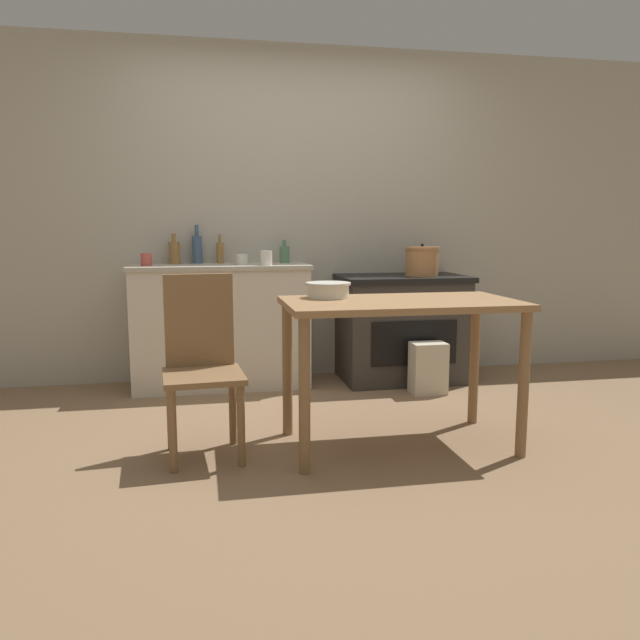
% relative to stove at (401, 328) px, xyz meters
% --- Properties ---
extents(ground_plane, '(14.00, 14.00, 0.00)m').
position_rel_stove_xyz_m(ground_plane, '(-0.78, -1.25, -0.41)').
color(ground_plane, '#896B4C').
extents(wall_back, '(8.00, 0.07, 2.55)m').
position_rel_stove_xyz_m(wall_back, '(-0.78, 0.34, 0.87)').
color(wall_back, '#B2AD9E').
rests_on(wall_back, ground_plane).
extents(counter_cabinet, '(1.30, 0.51, 0.91)m').
position_rel_stove_xyz_m(counter_cabinet, '(-1.38, 0.06, 0.05)').
color(counter_cabinet, beige).
rests_on(counter_cabinet, ground_plane).
extents(stove, '(0.96, 0.64, 0.81)m').
position_rel_stove_xyz_m(stove, '(0.00, 0.00, 0.00)').
color(stove, '#38332D').
rests_on(stove, ground_plane).
extents(work_table, '(1.23, 0.68, 0.80)m').
position_rel_stove_xyz_m(work_table, '(-0.49, -1.43, 0.27)').
color(work_table, '#997047').
rests_on(work_table, ground_plane).
extents(chair, '(0.43, 0.43, 0.94)m').
position_rel_stove_xyz_m(chair, '(-1.53, -1.34, 0.08)').
color(chair, olive).
rests_on(chair, ground_plane).
extents(flour_sack, '(0.25, 0.17, 0.37)m').
position_rel_stove_xyz_m(flour_sack, '(0.06, -0.44, -0.22)').
color(flour_sack, beige).
rests_on(flour_sack, ground_plane).
extents(stock_pot, '(0.26, 0.26, 0.24)m').
position_rel_stove_xyz_m(stock_pot, '(0.14, -0.05, 0.52)').
color(stock_pot, '#B77A47').
rests_on(stock_pot, stove).
extents(mixing_bowl_large, '(0.25, 0.25, 0.08)m').
position_rel_stove_xyz_m(mixing_bowl_large, '(-0.84, -1.24, 0.44)').
color(mixing_bowl_large, silver).
rests_on(mixing_bowl_large, work_table).
extents(bottle_far_left, '(0.08, 0.08, 0.23)m').
position_rel_stove_xyz_m(bottle_far_left, '(-1.71, 0.21, 0.59)').
color(bottle_far_left, olive).
rests_on(bottle_far_left, counter_cabinet).
extents(bottle_left, '(0.06, 0.06, 0.22)m').
position_rel_stove_xyz_m(bottle_left, '(-1.37, 0.22, 0.58)').
color(bottle_left, olive).
rests_on(bottle_left, counter_cabinet).
extents(bottle_mid_left, '(0.08, 0.08, 0.17)m').
position_rel_stove_xyz_m(bottle_mid_left, '(-0.88, 0.19, 0.57)').
color(bottle_mid_left, '#517F5B').
rests_on(bottle_mid_left, counter_cabinet).
extents(bottle_center_left, '(0.08, 0.08, 0.29)m').
position_rel_stove_xyz_m(bottle_center_left, '(-1.54, 0.24, 0.61)').
color(bottle_center_left, '#3D5675').
rests_on(bottle_center_left, counter_cabinet).
extents(cup_center, '(0.08, 0.08, 0.09)m').
position_rel_stove_xyz_m(cup_center, '(-1.89, -0.01, 0.55)').
color(cup_center, '#B74C42').
rests_on(cup_center, counter_cabinet).
extents(cup_center_right, '(0.09, 0.09, 0.08)m').
position_rel_stove_xyz_m(cup_center_right, '(-1.22, 0.03, 0.54)').
color(cup_center_right, silver).
rests_on(cup_center_right, counter_cabinet).
extents(cup_mid_right, '(0.08, 0.08, 0.10)m').
position_rel_stove_xyz_m(cup_mid_right, '(-1.05, -0.09, 0.55)').
color(cup_mid_right, silver).
rests_on(cup_mid_right, counter_cabinet).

